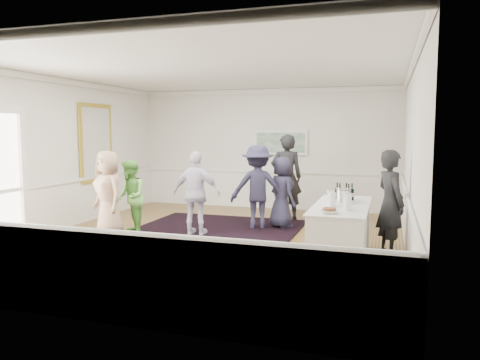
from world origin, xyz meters
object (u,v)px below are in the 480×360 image
(guest_navy, at_px, (282,192))
(nut_bowl, at_px, (329,211))
(bartender, at_px, (391,203))
(guest_tan, at_px, (108,194))
(guest_green, at_px, (130,197))
(guest_dark_a, at_px, (258,187))
(guest_dark_b, at_px, (286,177))
(ice_bucket, at_px, (343,196))
(serving_table, at_px, (341,233))
(guest_lilac, at_px, (197,193))

(guest_navy, distance_m, nut_bowl, 3.40)
(nut_bowl, bearing_deg, bartender, 59.06)
(guest_tan, distance_m, guest_green, 0.45)
(guest_dark_a, bearing_deg, guest_tan, 15.34)
(guest_dark_a, relative_size, nut_bowl, 7.10)
(guest_green, xyz_separation_m, guest_dark_b, (2.65, 2.56, 0.25))
(guest_tan, distance_m, guest_dark_a, 3.06)
(ice_bucket, bearing_deg, serving_table, -91.67)
(serving_table, relative_size, guest_lilac, 1.33)
(guest_tan, xyz_separation_m, ice_bucket, (4.52, -0.09, 0.17))
(guest_green, distance_m, guest_dark_a, 2.65)
(guest_tan, relative_size, guest_navy, 1.11)
(bartender, relative_size, guest_lilac, 1.06)
(bartender, bearing_deg, guest_lilac, 53.28)
(guest_lilac, distance_m, guest_dark_a, 1.40)
(guest_lilac, relative_size, guest_dark_a, 0.94)
(serving_table, xyz_separation_m, guest_tan, (-4.51, 0.32, 0.40))
(guest_tan, bearing_deg, serving_table, 26.19)
(guest_dark_a, distance_m, ice_bucket, 2.64)
(guest_dark_b, bearing_deg, guest_dark_a, 56.20)
(bartender, height_order, guest_dark_a, guest_dark_a)
(guest_green, height_order, nut_bowl, guest_green)
(guest_dark_a, xyz_separation_m, ice_bucket, (1.95, -1.77, 0.13))
(guest_lilac, height_order, guest_dark_a, guest_dark_a)
(ice_bucket, relative_size, nut_bowl, 1.03)
(bartender, height_order, guest_tan, bartender)
(guest_tan, bearing_deg, nut_bowl, 15.44)
(bartender, bearing_deg, guest_green, 59.28)
(bartender, distance_m, ice_bucket, 0.82)
(serving_table, bearing_deg, guest_dark_b, 116.24)
(guest_green, relative_size, guest_navy, 0.99)
(guest_dark_a, bearing_deg, guest_lilac, 26.66)
(bartender, xyz_separation_m, guest_navy, (-2.22, 1.70, -0.12))
(bartender, relative_size, ice_bucket, 6.85)
(guest_dark_b, height_order, nut_bowl, guest_dark_b)
(guest_dark_a, xyz_separation_m, guest_dark_b, (0.36, 1.22, 0.11))
(guest_tan, relative_size, nut_bowl, 6.78)
(bartender, bearing_deg, guest_navy, 23.15)
(guest_dark_b, bearing_deg, serving_table, 98.85)
(guest_lilac, xyz_separation_m, guest_navy, (1.47, 1.23, -0.07))
(nut_bowl, bearing_deg, guest_green, 160.01)
(guest_dark_b, bearing_deg, guest_navy, 79.24)
(guest_dark_b, height_order, guest_navy, guest_dark_b)
(guest_tan, distance_m, guest_navy, 3.60)
(serving_table, xyz_separation_m, guest_dark_b, (-1.59, 3.22, 0.55))
(serving_table, height_order, guest_navy, guest_navy)
(bartender, bearing_deg, guest_tan, 63.06)
(guest_green, bearing_deg, guest_dark_a, 84.69)
(serving_table, height_order, guest_lilac, guest_lilac)
(guest_dark_b, bearing_deg, bartender, 113.82)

